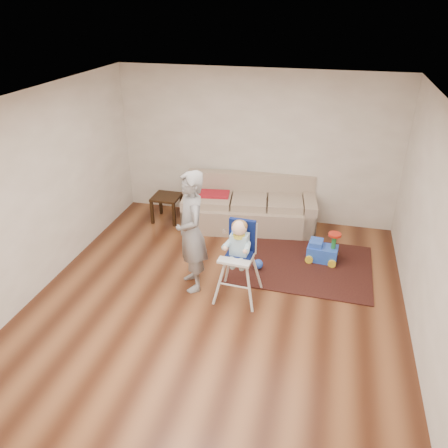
% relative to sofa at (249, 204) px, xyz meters
% --- Properties ---
extents(ground, '(5.50, 5.50, 0.00)m').
position_rel_sofa_xyz_m(ground, '(0.01, -2.30, -0.45)').
color(ground, '#442112').
rests_on(ground, ground).
extents(room_envelope, '(5.04, 5.52, 2.72)m').
position_rel_sofa_xyz_m(room_envelope, '(0.01, -1.77, 1.43)').
color(room_envelope, beige).
rests_on(room_envelope, ground).
extents(sofa, '(2.43, 1.25, 0.90)m').
position_rel_sofa_xyz_m(sofa, '(0.00, 0.00, 0.00)').
color(sofa, tan).
rests_on(sofa, ground).
extents(side_table, '(0.48, 0.48, 0.48)m').
position_rel_sofa_xyz_m(side_table, '(-1.52, -0.12, -0.21)').
color(side_table, black).
rests_on(side_table, ground).
extents(area_rug, '(2.17, 1.64, 0.02)m').
position_rel_sofa_xyz_m(area_rug, '(1.05, -1.08, -0.44)').
color(area_rug, black).
rests_on(area_rug, ground).
extents(ride_on_toy, '(0.49, 0.37, 0.51)m').
position_rel_sofa_xyz_m(ride_on_toy, '(1.35, -0.88, -0.18)').
color(ride_on_toy, blue).
rests_on(ride_on_toy, area_rug).
extents(toy_ball, '(0.15, 0.15, 0.15)m').
position_rel_sofa_xyz_m(toy_ball, '(0.42, -1.38, -0.35)').
color(toy_ball, blue).
rests_on(toy_ball, area_rug).
extents(high_chair, '(0.58, 0.58, 1.19)m').
position_rel_sofa_xyz_m(high_chair, '(0.27, -2.10, 0.12)').
color(high_chair, silver).
rests_on(high_chair, ground).
extents(adult, '(0.69, 0.76, 1.75)m').
position_rel_sofa_xyz_m(adult, '(-0.42, -2.01, 0.43)').
color(adult, gray).
rests_on(adult, ground).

